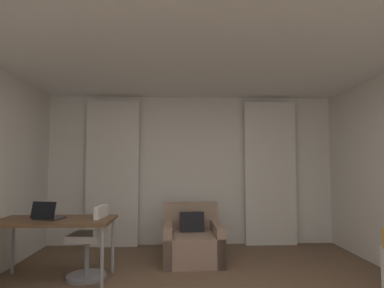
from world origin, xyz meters
name	(u,v)px	position (x,y,z in m)	size (l,w,h in m)	color
wall_window	(192,170)	(0.00, 3.03, 1.30)	(5.12, 0.06, 2.60)	silver
ceiling	(206,19)	(0.00, 0.00, 2.63)	(5.12, 6.12, 0.06)	white
curtain_left_panel	(112,173)	(-1.38, 2.90, 1.25)	(0.90, 0.06, 2.50)	silver
curtain_right_panel	(270,173)	(1.38, 2.90, 1.25)	(0.90, 0.06, 2.50)	silver
armchair	(192,242)	(-0.03, 2.06, 0.27)	(0.85, 0.89, 0.80)	#997A66
desk	(55,224)	(-1.72, 1.30, 0.67)	(1.37, 0.68, 0.73)	brown
desk_chair	(90,245)	(-1.32, 1.40, 0.39)	(0.48, 0.48, 0.88)	gray
laptop	(47,215)	(-1.81, 1.29, 0.78)	(0.38, 0.33, 0.22)	#2D2D33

